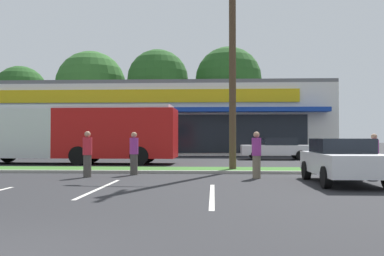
# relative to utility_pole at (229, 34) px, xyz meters

# --- Properties ---
(grass_median) EXTENTS (56.00, 2.20, 0.12)m
(grass_median) POSITION_rel_utility_pole_xyz_m (-3.65, 0.09, -5.90)
(grass_median) COLOR #386B28
(grass_median) RESTS_ON ground_plane
(curb_lip) EXTENTS (56.00, 0.24, 0.12)m
(curb_lip) POSITION_rel_utility_pole_xyz_m (-3.65, -1.13, -5.90)
(curb_lip) COLOR #99968C
(curb_lip) RESTS_ON ground_plane
(parking_stripe_1) EXTENTS (0.12, 4.80, 0.01)m
(parking_stripe_1) POSITION_rel_utility_pole_xyz_m (-3.97, -6.41, -5.95)
(parking_stripe_1) COLOR silver
(parking_stripe_1) RESTS_ON ground_plane
(parking_stripe_2) EXTENTS (0.12, 4.80, 0.01)m
(parking_stripe_2) POSITION_rel_utility_pole_xyz_m (-0.73, -7.74, -5.95)
(parking_stripe_2) COLOR silver
(parking_stripe_2) RESTS_ON ground_plane
(storefront_building) EXTENTS (30.96, 14.03, 6.20)m
(storefront_building) POSITION_rel_utility_pole_xyz_m (-6.24, 22.43, -2.85)
(storefront_building) COLOR silver
(storefront_building) RESTS_ON ground_plane
(tree_far_left) EXTENTS (5.90, 5.90, 9.47)m
(tree_far_left) POSITION_rel_utility_pole_xyz_m (-22.32, 28.67, 0.55)
(tree_far_left) COLOR #473323
(tree_far_left) RESTS_ON ground_plane
(tree_left) EXTENTS (8.12, 8.12, 11.50)m
(tree_left) POSITION_rel_utility_pole_xyz_m (-14.98, 30.94, 1.48)
(tree_left) COLOR #473323
(tree_left) RESTS_ON ground_plane
(tree_mid_left) EXTENTS (6.76, 6.76, 11.29)m
(tree_mid_left) POSITION_rel_utility_pole_xyz_m (-6.92, 29.25, 1.94)
(tree_mid_left) COLOR #473323
(tree_mid_left) RESTS_ON ground_plane
(tree_mid) EXTENTS (7.59, 7.59, 11.87)m
(tree_mid) POSITION_rel_utility_pole_xyz_m (1.00, 31.02, 2.11)
(tree_mid) COLOR #473323
(tree_mid) RESTS_ON ground_plane
(utility_pole) EXTENTS (3.03, 2.40, 11.20)m
(utility_pole) POSITION_rel_utility_pole_xyz_m (0.00, 0.00, 0.00)
(utility_pole) COLOR #4C3826
(utility_pole) RESTS_ON ground_plane
(city_bus) EXTENTS (12.06, 2.90, 3.25)m
(city_bus) POSITION_rel_utility_pole_xyz_m (-8.76, 5.20, -4.19)
(city_bus) COLOR #B71414
(city_bus) RESTS_ON ground_plane
(car_0) EXTENTS (1.98, 4.34, 1.44)m
(car_0) POSITION_rel_utility_pole_xyz_m (3.43, -4.73, -5.21)
(car_0) COLOR silver
(car_0) RESTS_ON ground_plane
(car_1) EXTENTS (4.70, 1.90, 1.47)m
(car_1) POSITION_rel_utility_pole_xyz_m (3.56, 10.63, -5.20)
(car_1) COLOR silver
(car_1) RESTS_ON ground_plane
(pedestrian_near_bench) EXTENTS (0.32, 0.32, 1.61)m
(pedestrian_near_bench) POSITION_rel_utility_pole_xyz_m (5.09, -2.88, -5.15)
(pedestrian_near_bench) COLOR #1E2338
(pedestrian_near_bench) RESTS_ON ground_plane
(pedestrian_by_pole) EXTENTS (0.34, 0.34, 1.68)m
(pedestrian_by_pole) POSITION_rel_utility_pole_xyz_m (0.85, -3.11, -5.11)
(pedestrian_by_pole) COLOR #726651
(pedestrian_by_pole) RESTS_ON ground_plane
(pedestrian_mid) EXTENTS (0.34, 0.34, 1.68)m
(pedestrian_mid) POSITION_rel_utility_pole_xyz_m (-3.82, -1.90, -5.11)
(pedestrian_mid) COLOR #47423D
(pedestrian_mid) RESTS_ON ground_plane
(pedestrian_far) EXTENTS (0.34, 0.34, 1.70)m
(pedestrian_far) POSITION_rel_utility_pole_xyz_m (-5.36, -2.96, -5.10)
(pedestrian_far) COLOR #47423D
(pedestrian_far) RESTS_ON ground_plane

